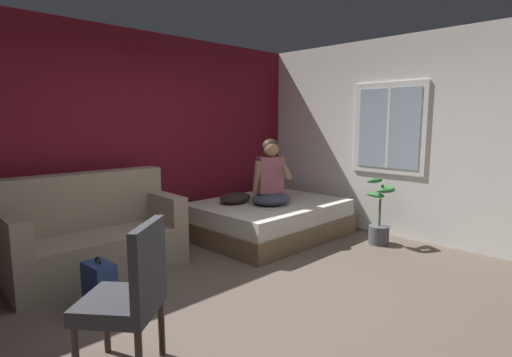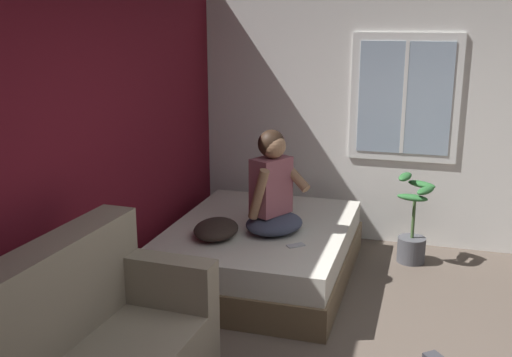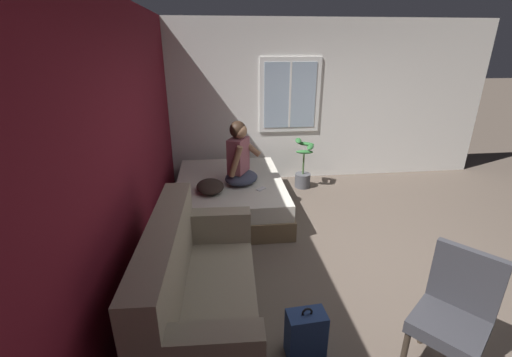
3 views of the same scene
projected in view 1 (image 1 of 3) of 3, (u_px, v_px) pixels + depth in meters
name	position (u px, v px, depth m)	size (l,w,h in m)	color
ground_plane	(265.00, 310.00, 3.38)	(40.00, 40.00, 0.00)	brown
wall_back_accent	(119.00, 140.00, 4.95)	(10.71, 0.16, 2.70)	maroon
wall_side_with_window	(420.00, 139.00, 5.24)	(0.19, 6.27, 2.70)	silver
bed	(269.00, 219.00, 5.55)	(1.99, 1.54, 0.48)	brown
couch	(95.00, 236.00, 4.18)	(1.73, 0.89, 1.04)	gray
side_chair	(130.00, 293.00, 2.48)	(0.65, 0.65, 0.98)	#382D23
person_seated	(271.00, 178.00, 5.27)	(0.67, 0.63, 0.88)	#383D51
backpack	(101.00, 286.00, 3.41)	(0.25, 0.31, 0.46)	navy
throw_pillow	(235.00, 198.00, 5.42)	(0.48, 0.36, 0.14)	#2D231E
cell_phone	(271.00, 211.00, 4.95)	(0.07, 0.14, 0.01)	#B7B7BC
potted_plant	(379.00, 221.00, 5.15)	(0.39, 0.37, 0.85)	#4C4C51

